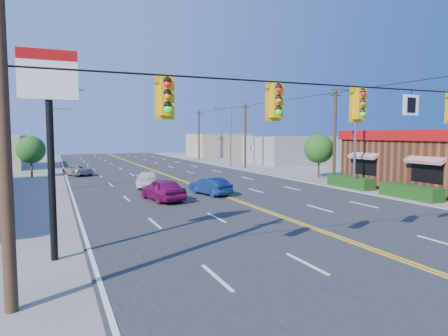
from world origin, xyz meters
name	(u,v)px	position (x,y,z in m)	size (l,w,h in m)	color
ground	(381,254)	(0.00, 0.00, 0.00)	(160.00, 160.00, 0.00)	gray
road	(198,187)	(0.00, 20.00, 0.03)	(20.00, 120.00, 0.06)	#2D2D30
signal_span	(383,120)	(-0.12, 0.00, 4.89)	(24.32, 0.34, 9.00)	#47301E
pizza_hut_sign	(49,111)	(-11.00, 4.00, 5.18)	(1.90, 0.30, 6.85)	black
streetlight_se	(353,132)	(10.79, 14.00, 4.51)	(2.55, 0.25, 8.00)	gray
streetlight_ne	(229,133)	(10.79, 38.00, 4.51)	(2.55, 0.25, 8.00)	gray
streetlight_sw	(54,132)	(-10.79, 22.00, 4.51)	(2.55, 0.25, 8.00)	gray
streetlight_nw	(54,133)	(-10.79, 48.00, 4.51)	(2.55, 0.25, 8.00)	gray
utility_pole_near	(335,136)	(12.20, 18.00, 4.20)	(0.28, 0.28, 8.40)	#47301E
utility_pole_mid	(245,135)	(12.20, 36.00, 4.20)	(0.28, 0.28, 8.40)	#47301E
utility_pole_far	(199,135)	(12.20, 54.00, 4.20)	(0.28, 0.28, 8.40)	#47301E
tree_kfc_rear	(319,149)	(13.50, 22.00, 2.93)	(2.94, 2.94, 4.41)	#47301E
tree_west	(31,150)	(-13.00, 34.00, 2.79)	(2.80, 2.80, 4.20)	#47301E
bld_east_mid	(292,150)	(22.00, 40.00, 2.00)	(12.00, 10.00, 4.00)	gray
bld_east_far	(218,145)	(19.00, 62.00, 2.20)	(10.00, 10.00, 4.40)	tan
car_magenta	(163,190)	(-4.44, 14.38, 0.73)	(1.73, 4.29, 1.46)	#7F0E4D
car_blue	(210,187)	(-0.70, 15.48, 0.62)	(1.31, 3.75, 1.23)	navy
car_white	(148,180)	(-3.92, 21.24, 0.65)	(1.82, 4.49, 1.30)	white
car_silver	(77,170)	(-8.67, 33.34, 0.58)	(1.94, 4.21, 1.17)	#B9B7BD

